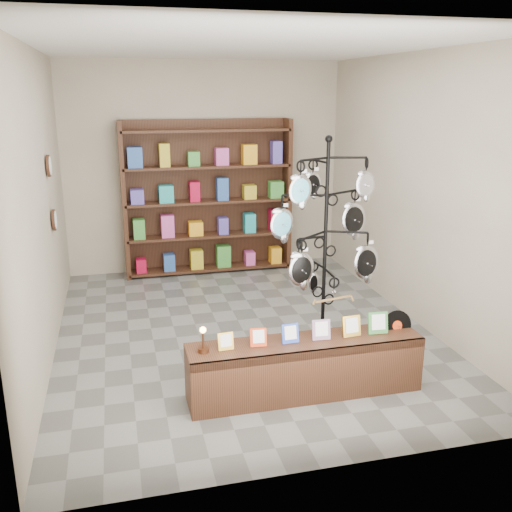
# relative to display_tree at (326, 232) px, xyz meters

# --- Properties ---
(ground) EXTENTS (5.00, 5.00, 0.00)m
(ground) POSITION_rel_display_tree_xyz_m (-0.67, 0.69, -1.26)
(ground) COLOR slate
(ground) RESTS_ON ground
(room_envelope) EXTENTS (5.00, 5.00, 5.00)m
(room_envelope) POSITION_rel_display_tree_xyz_m (-0.67, 0.69, 0.59)
(room_envelope) COLOR #B3A690
(room_envelope) RESTS_ON ground
(display_tree) EXTENTS (1.12, 1.02, 2.19)m
(display_tree) POSITION_rel_display_tree_xyz_m (0.00, 0.00, 0.00)
(display_tree) COLOR black
(display_tree) RESTS_ON ground
(front_shelf) EXTENTS (2.06, 0.42, 0.73)m
(front_shelf) POSITION_rel_display_tree_xyz_m (-0.45, -0.78, -1.01)
(front_shelf) COLOR black
(front_shelf) RESTS_ON ground
(back_shelving) EXTENTS (2.42, 0.36, 2.20)m
(back_shelving) POSITION_rel_display_tree_xyz_m (-0.67, 2.99, -0.23)
(back_shelving) COLOR black
(back_shelving) RESTS_ON ground
(wall_clocks) EXTENTS (0.03, 0.24, 0.84)m
(wall_clocks) POSITION_rel_display_tree_xyz_m (-2.64, 1.49, 0.24)
(wall_clocks) COLOR black
(wall_clocks) RESTS_ON ground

